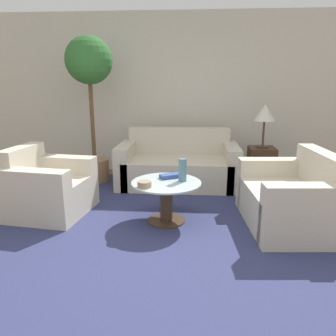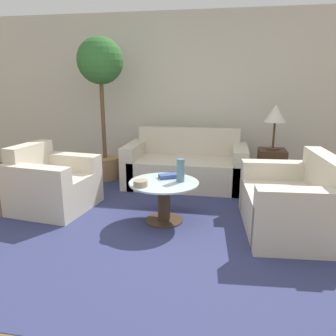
{
  "view_description": "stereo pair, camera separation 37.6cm",
  "coord_description": "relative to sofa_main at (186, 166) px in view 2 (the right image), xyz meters",
  "views": [
    {
      "loc": [
        0.39,
        -2.57,
        1.51
      ],
      "look_at": [
        0.12,
        1.05,
        0.55
      ],
      "focal_mm": 35.0,
      "sensor_mm": 36.0,
      "label": 1
    },
    {
      "loc": [
        0.77,
        -2.53,
        1.51
      ],
      "look_at": [
        0.12,
        1.05,
        0.55
      ],
      "focal_mm": 35.0,
      "sensor_mm": 36.0,
      "label": 2
    }
  ],
  "objects": [
    {
      "name": "rug",
      "position": [
        -0.07,
        -1.42,
        -0.27
      ],
      "size": [
        3.75,
        3.68,
        0.01
      ],
      "color": "navy",
      "rests_on": "ground_plane"
    },
    {
      "name": "side_table",
      "position": [
        1.23,
        0.01,
        0.01
      ],
      "size": [
        0.38,
        0.38,
        0.58
      ],
      "color": "#422D1E",
      "rests_on": "ground_plane"
    },
    {
      "name": "coffee_table",
      "position": [
        -0.07,
        -1.42,
        0.02
      ],
      "size": [
        0.76,
        0.76,
        0.46
      ],
      "color": "#422D1E",
      "rests_on": "ground_plane"
    },
    {
      "name": "loveseat",
      "position": [
        1.31,
        -1.4,
        0.0
      ],
      "size": [
        0.95,
        1.28,
        0.8
      ],
      "rotation": [
        0.0,
        0.0,
        -1.5
      ],
      "color": "beige",
      "rests_on": "ground_plane"
    },
    {
      "name": "table_lamp",
      "position": [
        1.23,
        0.01,
        0.79
      ],
      "size": [
        0.3,
        0.3,
        0.63
      ],
      "color": "#422D1E",
      "rests_on": "side_table"
    },
    {
      "name": "armchair",
      "position": [
        -1.5,
        -1.27,
        0.01
      ],
      "size": [
        0.94,
        0.97,
        0.79
      ],
      "rotation": [
        0.0,
        0.0,
        1.44
      ],
      "color": "beige",
      "rests_on": "ground_plane"
    },
    {
      "name": "bowl",
      "position": [
        -0.28,
        -1.61,
        0.22
      ],
      "size": [
        0.15,
        0.15,
        0.06
      ],
      "color": "gray",
      "rests_on": "coffee_table"
    },
    {
      "name": "sofa_main",
      "position": [
        0.0,
        0.0,
        0.0
      ],
      "size": [
        1.76,
        0.9,
        0.82
      ],
      "color": "beige",
      "rests_on": "ground_plane"
    },
    {
      "name": "ground_plane",
      "position": [
        -0.19,
        -2.22,
        -0.27
      ],
      "size": [
        14.0,
        14.0,
        0.0
      ],
      "primitive_type": "plane",
      "color": "brown"
    },
    {
      "name": "wall_back",
      "position": [
        -0.19,
        0.79,
        1.03
      ],
      "size": [
        10.0,
        0.06,
        2.6
      ],
      "color": "beige",
      "rests_on": "ground_plane"
    },
    {
      "name": "potted_plant",
      "position": [
        -1.3,
        0.05,
        1.27
      ],
      "size": [
        0.68,
        0.68,
        2.15
      ],
      "color": "#93704C",
      "rests_on": "ground_plane"
    },
    {
      "name": "book_stack",
      "position": [
        -0.04,
        -1.26,
        0.21
      ],
      "size": [
        0.26,
        0.21,
        0.04
      ],
      "rotation": [
        0.0,
        0.0,
        0.49
      ],
      "color": "#334C8C",
      "rests_on": "coffee_table"
    },
    {
      "name": "vase",
      "position": [
        0.1,
        -1.37,
        0.31
      ],
      "size": [
        0.09,
        0.09,
        0.25
      ],
      "color": "slate",
      "rests_on": "coffee_table"
    }
  ]
}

